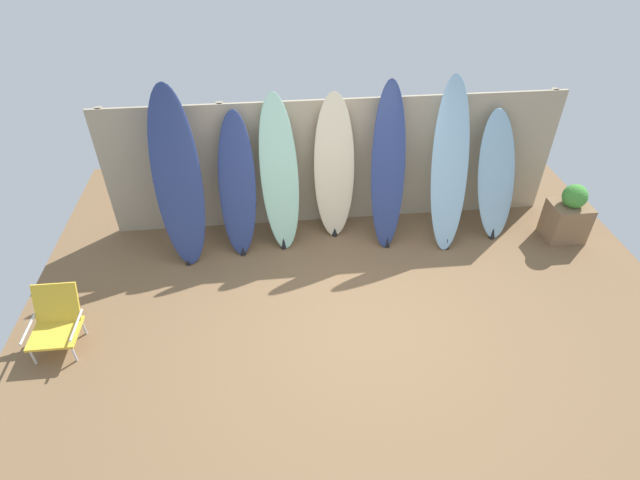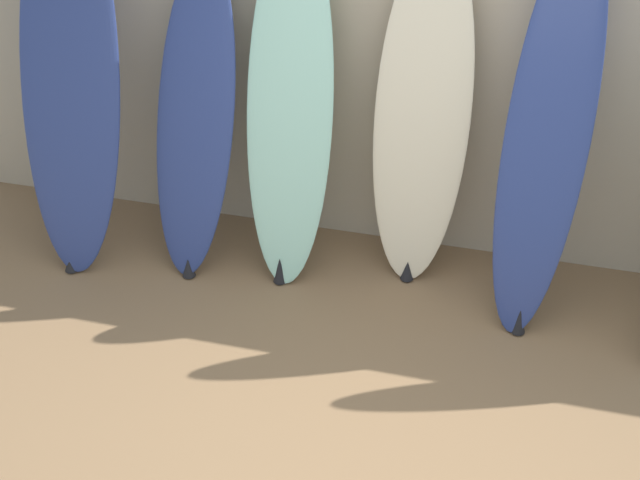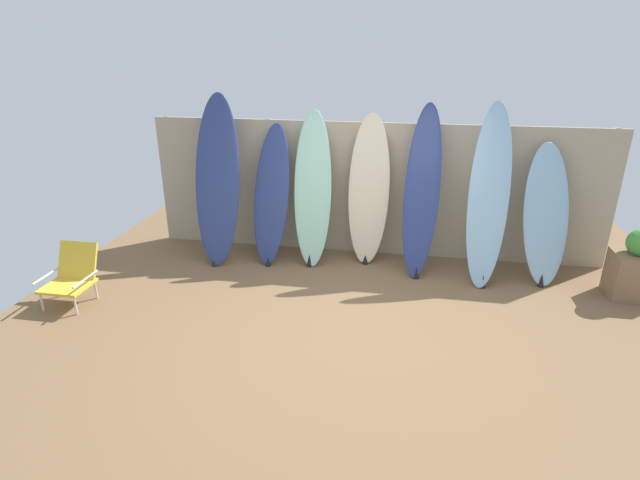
{
  "view_description": "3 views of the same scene",
  "coord_description": "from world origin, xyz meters",
  "px_view_note": "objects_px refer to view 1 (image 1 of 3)",
  "views": [
    {
      "loc": [
        -0.83,
        -3.93,
        4.18
      ],
      "look_at": [
        -0.37,
        0.44,
        0.8
      ],
      "focal_mm": 28.0,
      "sensor_mm": 36.0,
      "label": 1
    },
    {
      "loc": [
        0.51,
        -2.64,
        3.17
      ],
      "look_at": [
        -0.36,
        0.74,
        0.78
      ],
      "focal_mm": 50.0,
      "sensor_mm": 36.0,
      "label": 2
    },
    {
      "loc": [
        0.42,
        -4.51,
        2.76
      ],
      "look_at": [
        -0.47,
        0.51,
        0.73
      ],
      "focal_mm": 28.0,
      "sensor_mm": 36.0,
      "label": 3
    }
  ],
  "objects_px": {
    "surfboard_seafoam_2": "(279,176)",
    "surfboard_skyblue_5": "(450,167)",
    "surfboard_cream_3": "(334,169)",
    "planter_box": "(568,216)",
    "surfboard_navy_0": "(178,179)",
    "surfboard_navy_1": "(237,186)",
    "surfboard_navy_4": "(388,169)",
    "surfboard_skyblue_6": "(496,176)",
    "beach_chair": "(56,320)"
  },
  "relations": [
    {
      "from": "surfboard_seafoam_2",
      "to": "surfboard_skyblue_5",
      "type": "relative_size",
      "value": 0.93
    },
    {
      "from": "surfboard_skyblue_5",
      "to": "surfboard_navy_4",
      "type": "bearing_deg",
      "value": 174.92
    },
    {
      "from": "surfboard_navy_1",
      "to": "surfboard_seafoam_2",
      "type": "xyz_separation_m",
      "value": [
        0.54,
        0.06,
        0.08
      ]
    },
    {
      "from": "surfboard_seafoam_2",
      "to": "surfboard_navy_4",
      "type": "bearing_deg",
      "value": -3.17
    },
    {
      "from": "surfboard_cream_3",
      "to": "planter_box",
      "type": "distance_m",
      "value": 3.21
    },
    {
      "from": "surfboard_navy_1",
      "to": "surfboard_skyblue_5",
      "type": "bearing_deg",
      "value": -1.89
    },
    {
      "from": "surfboard_seafoam_2",
      "to": "surfboard_cream_3",
      "type": "height_order",
      "value": "surfboard_seafoam_2"
    },
    {
      "from": "surfboard_navy_0",
      "to": "surfboard_skyblue_5",
      "type": "bearing_deg",
      "value": -0.17
    },
    {
      "from": "planter_box",
      "to": "beach_chair",
      "type": "bearing_deg",
      "value": -169.08
    },
    {
      "from": "surfboard_skyblue_6",
      "to": "planter_box",
      "type": "xyz_separation_m",
      "value": [
        0.96,
        -0.36,
        -0.46
      ]
    },
    {
      "from": "surfboard_cream_3",
      "to": "planter_box",
      "type": "bearing_deg",
      "value": -9.79
    },
    {
      "from": "surfboard_seafoam_2",
      "to": "surfboard_navy_4",
      "type": "xyz_separation_m",
      "value": [
        1.39,
        -0.08,
        0.06
      ]
    },
    {
      "from": "surfboard_navy_0",
      "to": "beach_chair",
      "type": "distance_m",
      "value": 2.07
    },
    {
      "from": "surfboard_cream_3",
      "to": "surfboard_navy_0",
      "type": "bearing_deg",
      "value": -172.68
    },
    {
      "from": "surfboard_skyblue_5",
      "to": "beach_chair",
      "type": "distance_m",
      "value": 4.91
    },
    {
      "from": "surfboard_navy_4",
      "to": "surfboard_skyblue_6",
      "type": "xyz_separation_m",
      "value": [
        1.48,
        0.01,
        -0.21
      ]
    },
    {
      "from": "surfboard_seafoam_2",
      "to": "surfboard_navy_4",
      "type": "distance_m",
      "value": 1.39
    },
    {
      "from": "surfboard_navy_4",
      "to": "surfboard_cream_3",
      "type": "bearing_deg",
      "value": 163.97
    },
    {
      "from": "surfboard_seafoam_2",
      "to": "surfboard_skyblue_6",
      "type": "xyz_separation_m",
      "value": [
        2.87,
        -0.06,
        -0.15
      ]
    },
    {
      "from": "surfboard_seafoam_2",
      "to": "surfboard_navy_1",
      "type": "bearing_deg",
      "value": -173.97
    },
    {
      "from": "surfboard_navy_1",
      "to": "surfboard_seafoam_2",
      "type": "distance_m",
      "value": 0.55
    },
    {
      "from": "surfboard_navy_1",
      "to": "beach_chair",
      "type": "bearing_deg",
      "value": -140.48
    },
    {
      "from": "surfboard_navy_1",
      "to": "beach_chair",
      "type": "height_order",
      "value": "surfboard_navy_1"
    },
    {
      "from": "beach_chair",
      "to": "surfboard_skyblue_5",
      "type": "bearing_deg",
      "value": 15.17
    },
    {
      "from": "surfboard_seafoam_2",
      "to": "planter_box",
      "type": "distance_m",
      "value": 3.9
    },
    {
      "from": "planter_box",
      "to": "surfboard_navy_1",
      "type": "bearing_deg",
      "value": 175.23
    },
    {
      "from": "surfboard_navy_0",
      "to": "surfboard_skyblue_5",
      "type": "relative_size",
      "value": 1.02
    },
    {
      "from": "surfboard_cream_3",
      "to": "surfboard_navy_4",
      "type": "bearing_deg",
      "value": -16.03
    },
    {
      "from": "beach_chair",
      "to": "planter_box",
      "type": "xyz_separation_m",
      "value": [
        6.28,
        1.21,
        0.03
      ]
    },
    {
      "from": "surfboard_navy_0",
      "to": "planter_box",
      "type": "distance_m",
      "value": 5.13
    },
    {
      "from": "surfboard_navy_4",
      "to": "surfboard_skyblue_5",
      "type": "height_order",
      "value": "surfboard_skyblue_5"
    },
    {
      "from": "surfboard_cream_3",
      "to": "planter_box",
      "type": "height_order",
      "value": "surfboard_cream_3"
    },
    {
      "from": "surfboard_navy_0",
      "to": "surfboard_navy_4",
      "type": "distance_m",
      "value": 2.63
    },
    {
      "from": "surfboard_cream_3",
      "to": "surfboard_navy_4",
      "type": "xyz_separation_m",
      "value": [
        0.67,
        -0.19,
        0.07
      ]
    },
    {
      "from": "surfboard_seafoam_2",
      "to": "planter_box",
      "type": "relative_size",
      "value": 2.38
    },
    {
      "from": "surfboard_skyblue_6",
      "to": "beach_chair",
      "type": "xyz_separation_m",
      "value": [
        -5.32,
        -1.57,
        -0.49
      ]
    },
    {
      "from": "surfboard_skyblue_6",
      "to": "beach_chair",
      "type": "bearing_deg",
      "value": -163.56
    },
    {
      "from": "surfboard_skyblue_5",
      "to": "planter_box",
      "type": "height_order",
      "value": "surfboard_skyblue_5"
    },
    {
      "from": "surfboard_navy_0",
      "to": "surfboard_skyblue_6",
      "type": "xyz_separation_m",
      "value": [
        4.11,
        0.07,
        -0.26
      ]
    },
    {
      "from": "surfboard_navy_0",
      "to": "surfboard_skyblue_6",
      "type": "relative_size",
      "value": 1.31
    },
    {
      "from": "surfboard_navy_1",
      "to": "planter_box",
      "type": "relative_size",
      "value": 2.17
    },
    {
      "from": "surfboard_navy_4",
      "to": "beach_chair",
      "type": "distance_m",
      "value": 4.2
    },
    {
      "from": "surfboard_skyblue_5",
      "to": "surfboard_skyblue_6",
      "type": "bearing_deg",
      "value": 6.8
    },
    {
      "from": "surfboard_navy_0",
      "to": "beach_chair",
      "type": "xyz_separation_m",
      "value": [
        -1.21,
        -1.5,
        -0.75
      ]
    },
    {
      "from": "surfboard_navy_0",
      "to": "surfboard_skyblue_6",
      "type": "height_order",
      "value": "surfboard_navy_0"
    },
    {
      "from": "surfboard_navy_1",
      "to": "surfboard_skyblue_6",
      "type": "bearing_deg",
      "value": -0.1
    },
    {
      "from": "surfboard_skyblue_6",
      "to": "planter_box",
      "type": "distance_m",
      "value": 1.12
    },
    {
      "from": "surfboard_cream_3",
      "to": "surfboard_skyblue_5",
      "type": "bearing_deg",
      "value": -10.21
    },
    {
      "from": "surfboard_skyblue_6",
      "to": "surfboard_navy_0",
      "type": "bearing_deg",
      "value": -178.98
    },
    {
      "from": "surfboard_seafoam_2",
      "to": "surfboard_skyblue_5",
      "type": "height_order",
      "value": "surfboard_skyblue_5"
    }
  ]
}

